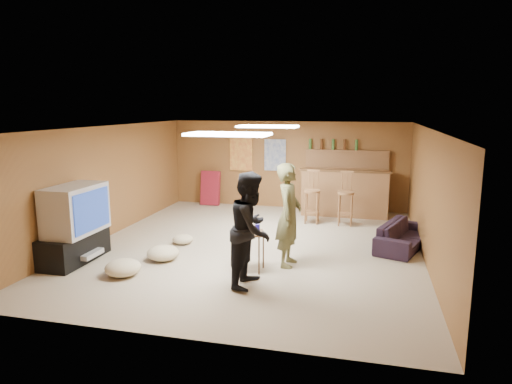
% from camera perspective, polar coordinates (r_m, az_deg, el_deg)
% --- Properties ---
extents(ground, '(7.00, 7.00, 0.00)m').
position_cam_1_polar(ground, '(8.54, -0.32, -6.85)').
color(ground, tan).
rests_on(ground, ground).
extents(ceiling, '(6.00, 7.00, 0.02)m').
position_cam_1_polar(ceiling, '(8.16, -0.34, 8.06)').
color(ceiling, silver).
rests_on(ceiling, ground).
extents(wall_back, '(6.00, 0.02, 2.20)m').
position_cam_1_polar(wall_back, '(11.67, 3.88, 3.40)').
color(wall_back, brown).
rests_on(wall_back, ground).
extents(wall_front, '(6.00, 0.02, 2.20)m').
position_cam_1_polar(wall_front, '(5.05, -10.13, -6.45)').
color(wall_front, brown).
rests_on(wall_front, ground).
extents(wall_left, '(0.02, 7.00, 2.20)m').
position_cam_1_polar(wall_left, '(9.46, -18.24, 1.18)').
color(wall_left, brown).
rests_on(wall_left, ground).
extents(wall_right, '(0.02, 7.00, 2.20)m').
position_cam_1_polar(wall_right, '(8.10, 20.72, -0.50)').
color(wall_right, brown).
rests_on(wall_right, ground).
extents(tv_stand, '(0.55, 1.30, 0.50)m').
position_cam_1_polar(tv_stand, '(8.28, -21.74, -6.40)').
color(tv_stand, black).
rests_on(tv_stand, ground).
extents(dvd_box, '(0.35, 0.50, 0.08)m').
position_cam_1_polar(dvd_box, '(8.19, -20.42, -7.23)').
color(dvd_box, '#B2B2B7').
rests_on(dvd_box, tv_stand).
extents(tv_body, '(0.60, 1.10, 0.80)m').
position_cam_1_polar(tv_body, '(8.08, -21.65, -2.04)').
color(tv_body, '#B2B2B7').
rests_on(tv_body, tv_stand).
extents(tv_screen, '(0.02, 0.95, 0.65)m').
position_cam_1_polar(tv_screen, '(7.91, -19.81, -2.18)').
color(tv_screen, navy).
rests_on(tv_screen, tv_body).
extents(bar_counter, '(2.00, 0.60, 1.10)m').
position_cam_1_polar(bar_counter, '(11.05, 11.02, -0.07)').
color(bar_counter, brown).
rests_on(bar_counter, ground).
extents(bar_lip, '(2.10, 0.12, 0.05)m').
position_cam_1_polar(bar_lip, '(10.71, 11.06, 2.58)').
color(bar_lip, '#452B16').
rests_on(bar_lip, bar_counter).
extents(bar_shelf, '(2.00, 0.18, 0.05)m').
position_cam_1_polar(bar_shelf, '(11.36, 11.31, 5.05)').
color(bar_shelf, brown).
rests_on(bar_shelf, bar_backing).
extents(bar_backing, '(2.00, 0.14, 0.60)m').
position_cam_1_polar(bar_backing, '(11.41, 11.26, 3.56)').
color(bar_backing, brown).
rests_on(bar_backing, bar_counter).
extents(poster_left, '(0.60, 0.03, 0.85)m').
position_cam_1_polar(poster_left, '(11.86, -1.88, 4.76)').
color(poster_left, '#BF3F26').
rests_on(poster_left, wall_back).
extents(poster_right, '(0.55, 0.03, 0.80)m').
position_cam_1_polar(poster_right, '(11.65, 2.40, 4.65)').
color(poster_right, '#334C99').
rests_on(poster_right, wall_back).
extents(folding_chair_stack, '(0.50, 0.26, 0.91)m').
position_cam_1_polar(folding_chair_stack, '(12.08, -5.72, 0.50)').
color(folding_chair_stack, maroon).
rests_on(folding_chair_stack, ground).
extents(ceiling_panel_front, '(1.20, 0.60, 0.04)m').
position_cam_1_polar(ceiling_panel_front, '(6.72, -3.49, 7.22)').
color(ceiling_panel_front, white).
rests_on(ceiling_panel_front, ceiling).
extents(ceiling_panel_back, '(1.20, 0.60, 0.04)m').
position_cam_1_polar(ceiling_panel_back, '(9.32, 1.48, 8.20)').
color(ceiling_panel_back, white).
rests_on(ceiling_panel_back, ceiling).
extents(person_olive, '(0.42, 0.63, 1.69)m').
position_cam_1_polar(person_olive, '(7.39, 4.13, -2.89)').
color(person_olive, brown).
rests_on(person_olive, ground).
extents(person_black, '(0.70, 0.87, 1.67)m').
position_cam_1_polar(person_black, '(6.56, -0.60, -4.68)').
color(person_black, black).
rests_on(person_black, ground).
extents(sofa, '(1.14, 1.74, 0.47)m').
position_cam_1_polar(sofa, '(8.84, 17.97, -5.18)').
color(sofa, black).
rests_on(sofa, ground).
extents(tray_table, '(0.58, 0.52, 0.62)m').
position_cam_1_polar(tray_table, '(7.28, -0.89, -7.42)').
color(tray_table, '#452B16').
rests_on(tray_table, ground).
extents(cup_red_near, '(0.08, 0.08, 0.10)m').
position_cam_1_polar(cup_red_near, '(7.26, -1.71, -4.47)').
color(cup_red_near, '#A80B1E').
rests_on(cup_red_near, tray_table).
extents(cup_red_far, '(0.10, 0.10, 0.12)m').
position_cam_1_polar(cup_red_far, '(7.09, -0.50, -4.76)').
color(cup_red_far, '#A80B1E').
rests_on(cup_red_far, tray_table).
extents(cup_blue, '(0.09, 0.09, 0.11)m').
position_cam_1_polar(cup_blue, '(7.26, 0.19, -4.46)').
color(cup_blue, navy).
rests_on(cup_blue, tray_table).
extents(bar_stool_left, '(0.44, 0.44, 1.30)m').
position_cam_1_polar(bar_stool_left, '(10.18, 7.03, -0.29)').
color(bar_stool_left, brown).
rests_on(bar_stool_left, ground).
extents(bar_stool_right, '(0.48, 0.48, 1.21)m').
position_cam_1_polar(bar_stool_right, '(10.11, 11.16, -0.74)').
color(bar_stool_right, brown).
rests_on(bar_stool_right, ground).
extents(cushion_near_tv, '(0.70, 0.70, 0.24)m').
position_cam_1_polar(cushion_near_tv, '(7.96, -11.55, -7.47)').
color(cushion_near_tv, tan).
rests_on(cushion_near_tv, ground).
extents(cushion_mid, '(0.46, 0.46, 0.17)m').
position_cam_1_polar(cushion_mid, '(8.81, -9.14, -5.85)').
color(cushion_mid, tan).
rests_on(cushion_mid, ground).
extents(cushion_far, '(0.64, 0.64, 0.25)m').
position_cam_1_polar(cushion_far, '(7.41, -16.30, -9.07)').
color(cushion_far, tan).
rests_on(cushion_far, ground).
extents(bottle_row, '(1.20, 0.08, 0.26)m').
position_cam_1_polar(bottle_row, '(11.35, 9.61, 5.89)').
color(bottle_row, '#3F7233').
rests_on(bottle_row, bar_shelf).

